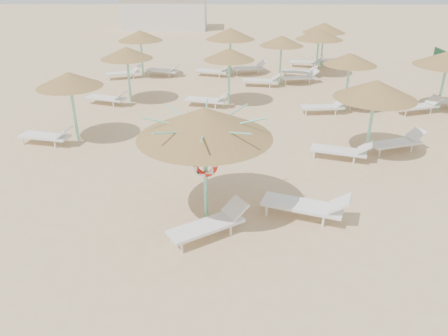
{
  "coord_description": "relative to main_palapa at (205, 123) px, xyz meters",
  "views": [
    {
      "loc": [
        0.12,
        -9.86,
        6.37
      ],
      "look_at": [
        0.04,
        0.62,
        1.3
      ],
      "focal_mm": 35.0,
      "sensor_mm": 36.0,
      "label": 1
    }
  ],
  "objects": [
    {
      "name": "service_hut",
      "position": [
        -5.56,
        34.67,
        -1.04
      ],
      "size": [
        8.4,
        4.4,
        3.25
      ],
      "color": "silver",
      "rests_on": "ground"
    },
    {
      "name": "palapa_field",
      "position": [
        3.79,
        11.0,
        -0.39
      ],
      "size": [
        19.79,
        16.96,
        2.72
      ],
      "color": "#7CD8B9",
      "rests_on": "ground"
    },
    {
      "name": "lounger_main_a",
      "position": [
        0.16,
        -0.96,
        -2.31
      ],
      "size": [
        2.1,
        1.67,
        0.76
      ],
      "rotation": [
        0.0,
        0.0,
        0.58
      ],
      "color": "white",
      "rests_on": "ground"
    },
    {
      "name": "main_palapa",
      "position": [
        0.0,
        0.0,
        0.0
      ],
      "size": [
        3.43,
        3.43,
        3.08
      ],
      "color": "#7CD8B9",
      "rests_on": "ground"
    },
    {
      "name": "lounger_main_b",
      "position": [
        2.73,
        -0.12,
        -2.28
      ],
      "size": [
        2.41,
        1.46,
        0.84
      ],
      "rotation": [
        0.0,
        0.0,
        -0.36
      ],
      "color": "white",
      "rests_on": "ground"
    },
    {
      "name": "ground",
      "position": [
        0.44,
        -0.33,
        -2.68
      ],
      "size": [
        120.0,
        120.0,
        0.0
      ],
      "primitive_type": "plane",
      "color": "tan",
      "rests_on": "ground"
    }
  ]
}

